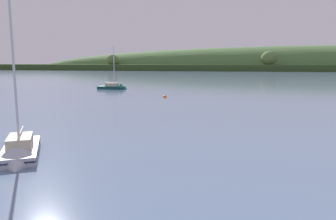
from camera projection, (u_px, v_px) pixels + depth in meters
The scene contains 4 objects.
far_shoreline_hill at pixel (327, 70), 237.40m from camera, with size 603.53×105.02×36.56m.
sailboat_midwater_white at pixel (20, 155), 22.32m from camera, with size 6.03×7.35×12.51m.
sailboat_far_left at pixel (115, 88), 78.14m from camera, with size 7.32×2.93×11.42m.
mooring_buoy_foreground at pixel (165, 97), 60.39m from camera, with size 0.75×0.75×0.83m.
Camera 1 is at (11.82, -1.51, 6.61)m, focal length 34.61 mm.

